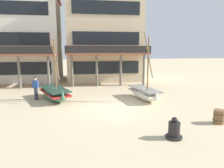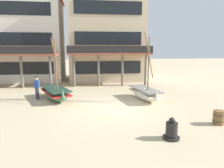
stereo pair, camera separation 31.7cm
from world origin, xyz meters
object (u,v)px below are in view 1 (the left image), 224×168
fishing_boat_near_left (144,93)px  fishing_boat_centre_large (55,93)px  capstan_winch (174,130)px  harbor_building_annex (18,40)px  fisherman_by_hull (36,89)px  wooden_barrel (219,117)px  harbor_building_main (104,40)px

fishing_boat_near_left → fishing_boat_centre_large: fishing_boat_near_left is taller
capstan_winch → harbor_building_annex: size_ratio=0.10×
fisherman_by_hull → harbor_building_annex: (-3.75, 9.80, 3.85)m
fishing_boat_centre_large → wooden_barrel: 10.69m
fisherman_by_hull → wooden_barrel: fisherman_by_hull is taller
harbor_building_main → harbor_building_annex: (-9.78, 0.43, -0.10)m
fishing_boat_near_left → fishing_boat_centre_large: 6.60m
fishing_boat_near_left → capstan_winch: (-0.75, -6.46, -0.13)m
fishing_boat_centre_large → capstan_winch: (5.78, -7.37, -0.14)m
fishing_boat_near_left → fishing_boat_centre_large: bearing=172.0°
fisherman_by_hull → harbor_building_annex: bearing=111.0°
wooden_barrel → harbor_building_main: bearing=104.6°
fishing_boat_centre_large → harbor_building_main: size_ratio=0.47×
fishing_boat_near_left → harbor_building_main: size_ratio=0.51×
harbor_building_main → fishing_boat_near_left: bearing=-80.0°
capstan_winch → fisherman_by_hull: bearing=133.3°
fishing_boat_near_left → fisherman_by_hull: fishing_boat_near_left is taller
fishing_boat_centre_large → capstan_winch: 9.37m
harbor_building_annex → wooden_barrel: bearing=-49.2°
harbor_building_main → harbor_building_annex: size_ratio=1.00×
fishing_boat_near_left → harbor_building_main: harbor_building_main is taller
fishing_boat_near_left → wooden_barrel: bearing=-66.6°
fishing_boat_centre_large → harbor_building_main: 11.49m
fishing_boat_centre_large → fisherman_by_hull: bearing=171.4°
fishing_boat_centre_large → harbor_building_main: bearing=63.9°
fishing_boat_centre_large → harbor_building_annex: bearing=117.0°
fishing_boat_centre_large → fisherman_by_hull: size_ratio=2.68×
fishing_boat_near_left → harbor_building_main: (-1.85, 10.49, 4.29)m
fisherman_by_hull → wooden_barrel: 11.93m
fishing_boat_near_left → wooden_barrel: (2.25, -5.19, -0.14)m
capstan_winch → harbor_building_annex: 20.95m
fisherman_by_hull → capstan_winch: bearing=-46.7°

